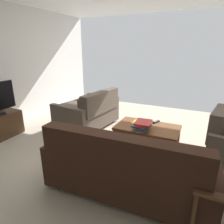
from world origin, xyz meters
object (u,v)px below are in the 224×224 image
(end_table, at_px, (220,194))
(sofa_main, at_px, (126,167))
(loveseat_near, at_px, (89,111))
(book_stack, at_px, (142,126))
(tv_remote, at_px, (156,122))
(coffee_table, at_px, (147,130))
(loose_magazine, at_px, (141,122))

(end_table, bearing_deg, sofa_main, -8.69)
(loveseat_near, distance_m, book_stack, 1.52)
(sofa_main, distance_m, tv_remote, 1.38)
(tv_remote, bearing_deg, loveseat_near, -7.77)
(sofa_main, relative_size, loveseat_near, 1.41)
(loveseat_near, distance_m, end_table, 2.98)
(coffee_table, bearing_deg, loveseat_near, -17.55)
(coffee_table, height_order, book_stack, book_stack)
(sofa_main, xyz_separation_m, coffee_table, (0.07, -1.14, -0.01))
(end_table, height_order, tv_remote, end_table)
(end_table, relative_size, tv_remote, 3.40)
(sofa_main, relative_size, coffee_table, 1.90)
(sofa_main, xyz_separation_m, loveseat_near, (1.49, -1.58, -0.01))
(coffee_table, bearing_deg, sofa_main, 93.46)
(end_table, xyz_separation_m, loose_magazine, (1.16, -1.40, -0.02))
(book_stack, bearing_deg, loose_magazine, -68.84)
(sofa_main, height_order, book_stack, sofa_main)
(sofa_main, distance_m, loose_magazine, 1.28)
(loveseat_near, bearing_deg, loose_magazine, 165.61)
(book_stack, bearing_deg, loveseat_near, -24.42)
(coffee_table, bearing_deg, end_table, 128.18)
(loose_magazine, bearing_deg, tv_remote, -144.95)
(end_table, bearing_deg, tv_remote, -58.90)
(book_stack, bearing_deg, sofa_main, 96.47)
(loveseat_near, xyz_separation_m, coffee_table, (-1.42, 0.45, 0.00))
(book_stack, bearing_deg, coffee_table, -102.73)
(tv_remote, bearing_deg, end_table, 121.10)
(loveseat_near, height_order, end_table, loveseat_near)
(book_stack, xyz_separation_m, tv_remote, (-0.13, -0.42, -0.06))
(loveseat_near, bearing_deg, book_stack, 155.58)
(sofa_main, xyz_separation_m, tv_remote, (-0.02, -1.38, 0.07))
(sofa_main, distance_m, loveseat_near, 2.17)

